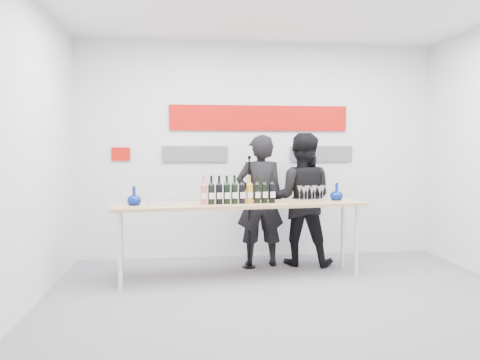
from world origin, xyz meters
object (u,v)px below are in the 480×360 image
object	(u,v)px
presenter_left	(260,201)
mic_stand	(249,234)
tasting_table	(241,209)
presenter_right	(302,199)

from	to	relation	value
presenter_left	mic_stand	size ratio (longest dim) A/B	1.18
tasting_table	presenter_left	distance (m)	0.63
tasting_table	presenter_left	size ratio (longest dim) A/B	1.76
presenter_left	presenter_right	xyz separation A→B (m)	(0.55, 0.01, 0.01)
tasting_table	mic_stand	distance (m)	0.61
mic_stand	tasting_table	bearing A→B (deg)	-120.38
tasting_table	presenter_left	bearing A→B (deg)	54.79
tasting_table	mic_stand	xyz separation A→B (m)	(0.16, 0.45, -0.38)
presenter_right	mic_stand	world-z (taller)	presenter_right
presenter_right	mic_stand	xyz separation A→B (m)	(-0.71, -0.11, -0.43)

